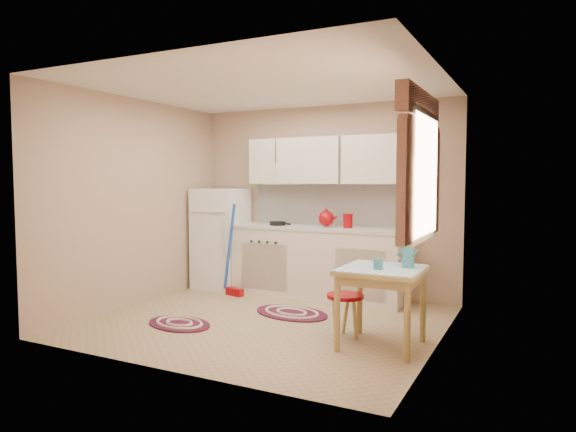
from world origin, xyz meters
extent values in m
plane|color=tan|center=(0.00, 0.00, 0.00)|extent=(3.60, 3.60, 0.00)
cube|color=silver|center=(0.00, 0.00, 2.50)|extent=(3.60, 3.20, 0.04)
cube|color=tan|center=(0.00, 1.60, 1.25)|extent=(3.60, 0.04, 2.50)
cube|color=tan|center=(0.00, -1.60, 1.25)|extent=(3.60, 0.04, 2.50)
cube|color=tan|center=(-1.80, 0.00, 1.25)|extent=(0.04, 3.20, 2.50)
cube|color=tan|center=(1.80, 0.00, 1.25)|extent=(0.04, 3.20, 2.50)
cube|color=white|center=(0.12, 1.59, 1.20)|extent=(2.25, 0.03, 0.55)
cube|color=silver|center=(0.12, 1.44, 1.77)|extent=(2.25, 0.33, 0.60)
cube|color=white|center=(1.78, -0.55, 1.55)|extent=(0.04, 0.85, 0.95)
cube|color=white|center=(-1.42, 1.25, 0.70)|extent=(0.65, 0.60, 1.40)
cube|color=silver|center=(0.04, 1.30, 0.44)|extent=(2.25, 0.60, 0.88)
cube|color=beige|center=(0.04, 1.30, 0.90)|extent=(2.27, 0.62, 0.04)
cylinder|color=black|center=(-0.51, 1.25, 0.94)|extent=(0.27, 0.27, 0.05)
cylinder|color=#92050A|center=(0.45, 1.30, 1.00)|extent=(0.14, 0.14, 0.16)
cube|color=tan|center=(1.35, -0.26, 0.36)|extent=(0.72, 0.72, 0.72)
cylinder|color=#92050A|center=(0.95, -0.14, 0.21)|extent=(0.45, 0.45, 0.42)
cylinder|color=#29677F|center=(1.34, -0.36, 0.77)|extent=(0.09, 0.09, 0.10)
camera|label=1|loc=(2.64, -4.74, 1.52)|focal=32.00mm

